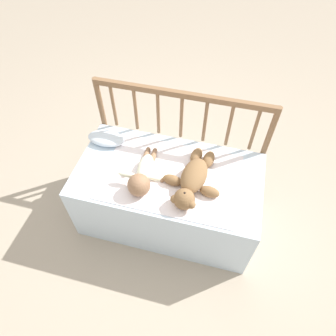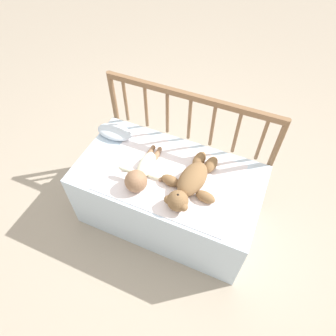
# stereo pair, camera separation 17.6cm
# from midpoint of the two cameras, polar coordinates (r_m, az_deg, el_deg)

# --- Properties ---
(ground_plane) EXTENTS (12.00, 12.00, 0.00)m
(ground_plane) POSITION_cam_midpoint_polar(r_m,az_deg,el_deg) (2.21, 2.37, -8.89)
(ground_plane) COLOR tan
(crib_mattress) EXTENTS (1.14, 0.62, 0.48)m
(crib_mattress) POSITION_cam_midpoint_polar(r_m,az_deg,el_deg) (2.00, 2.59, -5.44)
(crib_mattress) COLOR silver
(crib_mattress) RESTS_ON ground_plane
(crib_rail) EXTENTS (1.14, 0.04, 0.84)m
(crib_rail) POSITION_cam_midpoint_polar(r_m,az_deg,el_deg) (1.95, 6.62, 7.76)
(crib_rail) COLOR brown
(crib_rail) RESTS_ON ground_plane
(blanket) EXTENTS (0.81, 0.54, 0.01)m
(blanket) POSITION_cam_midpoint_polar(r_m,az_deg,el_deg) (1.79, 3.31, -1.88)
(blanket) COLOR white
(blanket) RESTS_ON crib_mattress
(teddy_bear) EXTENTS (0.35, 0.47, 0.12)m
(teddy_bear) POSITION_cam_midpoint_polar(r_m,az_deg,el_deg) (1.72, 7.24, -2.90)
(teddy_bear) COLOR olive
(teddy_bear) RESTS_ON crib_mattress
(baby) EXTENTS (0.27, 0.40, 0.13)m
(baby) POSITION_cam_midpoint_polar(r_m,az_deg,el_deg) (1.75, -2.22, -1.04)
(baby) COLOR #EAEACC
(baby) RESTS_ON crib_mattress
(small_pillow) EXTENTS (0.25, 0.14, 0.06)m
(small_pillow) POSITION_cam_midpoint_polar(r_m,az_deg,el_deg) (2.02, -7.70, 6.69)
(small_pillow) COLOR silver
(small_pillow) RESTS_ON crib_mattress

